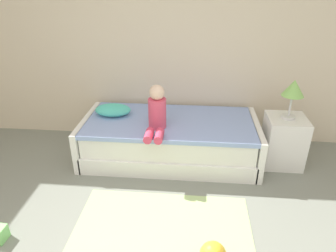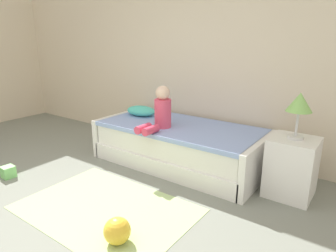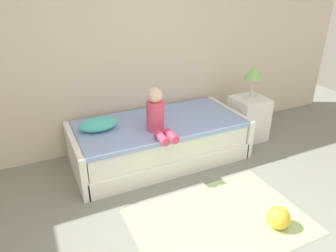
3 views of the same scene
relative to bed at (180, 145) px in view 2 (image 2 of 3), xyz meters
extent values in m
plane|color=gray|center=(-0.28, -2.00, -0.25)|extent=(9.20, 9.20, 0.00)
cube|color=beige|center=(-0.28, 0.60, 1.20)|extent=(7.20, 0.10, 2.90)
cube|color=white|center=(0.00, 0.00, -0.15)|extent=(2.00, 1.00, 0.20)
cube|color=white|center=(0.00, 0.00, 0.08)|extent=(1.94, 0.94, 0.25)
cube|color=#8CA5E0|center=(0.00, 0.00, 0.23)|extent=(1.98, 0.98, 0.05)
cube|color=white|center=(-1.02, 0.00, 0.00)|extent=(0.07, 1.00, 0.50)
cube|color=white|center=(1.02, 0.00, 0.00)|extent=(0.07, 1.00, 0.50)
cube|color=white|center=(1.35, -0.02, 0.05)|extent=(0.44, 0.44, 0.60)
cylinder|color=silver|center=(1.35, -0.02, 0.37)|extent=(0.15, 0.15, 0.03)
cylinder|color=silver|center=(1.35, -0.02, 0.50)|extent=(0.02, 0.02, 0.24)
cone|color=#8CCC66|center=(1.35, -0.02, 0.71)|extent=(0.24, 0.24, 0.18)
cylinder|color=#E04C6B|center=(-0.13, -0.18, 0.42)|extent=(0.20, 0.20, 0.34)
sphere|color=beige|center=(-0.13, -0.18, 0.67)|extent=(0.17, 0.17, 0.17)
cylinder|color=#D83F60|center=(-0.18, -0.48, 0.30)|extent=(0.09, 0.22, 0.09)
cylinder|color=#D83F60|center=(-0.07, -0.48, 0.30)|extent=(0.09, 0.22, 0.09)
ellipsoid|color=#4CCCBC|center=(-0.71, 0.10, 0.32)|extent=(0.44, 0.30, 0.13)
sphere|color=yellow|center=(0.47, -1.58, -0.14)|extent=(0.21, 0.21, 0.21)
cube|color=#B2D189|center=(0.04, -1.30, -0.24)|extent=(1.60, 1.10, 0.01)
cube|color=#7FD872|center=(-1.36, -1.49, -0.18)|extent=(0.14, 0.14, 0.13)
camera|label=1|loc=(0.28, -3.30, 1.84)|focal=32.94mm
camera|label=2|loc=(1.94, -2.94, 1.28)|focal=31.77mm
camera|label=3|loc=(-1.36, -3.11, 1.80)|focal=33.05mm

